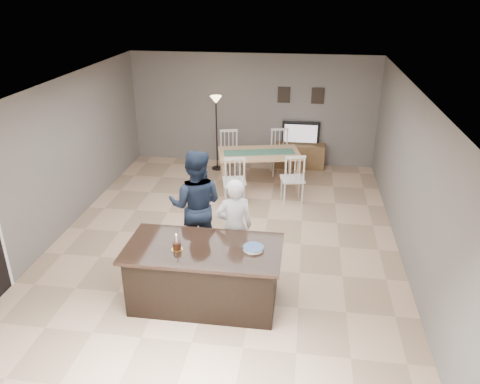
# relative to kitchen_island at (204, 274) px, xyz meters

# --- Properties ---
(floor) EXTENTS (8.00, 8.00, 0.00)m
(floor) POSITION_rel_kitchen_island_xyz_m (0.00, 1.80, -0.45)
(floor) COLOR tan
(floor) RESTS_ON ground
(room_shell) EXTENTS (8.00, 8.00, 8.00)m
(room_shell) POSITION_rel_kitchen_island_xyz_m (0.00, 1.80, 1.22)
(room_shell) COLOR slate
(room_shell) RESTS_ON floor
(kitchen_island) EXTENTS (2.15, 1.10, 0.90)m
(kitchen_island) POSITION_rel_kitchen_island_xyz_m (0.00, 0.00, 0.00)
(kitchen_island) COLOR black
(kitchen_island) RESTS_ON floor
(tv_console) EXTENTS (1.20, 0.40, 0.60)m
(tv_console) POSITION_rel_kitchen_island_xyz_m (1.20, 5.57, -0.15)
(tv_console) COLOR brown
(tv_console) RESTS_ON floor
(television) EXTENTS (0.91, 0.12, 0.53)m
(television) POSITION_rel_kitchen_island_xyz_m (1.20, 5.64, 0.41)
(television) COLOR black
(television) RESTS_ON tv_console
(tv_screen_glow) EXTENTS (0.78, 0.00, 0.78)m
(tv_screen_glow) POSITION_rel_kitchen_island_xyz_m (1.20, 5.56, 0.42)
(tv_screen_glow) COLOR orange
(tv_screen_glow) RESTS_ON tv_console
(picture_frames) EXTENTS (1.10, 0.02, 0.38)m
(picture_frames) POSITION_rel_kitchen_island_xyz_m (1.15, 5.78, 1.30)
(picture_frames) COLOR black
(picture_frames) RESTS_ON room_shell
(woman) EXTENTS (0.67, 0.55, 1.59)m
(woman) POSITION_rel_kitchen_island_xyz_m (0.30, 0.80, 0.34)
(woman) COLOR silver
(woman) RESTS_ON floor
(man) EXTENTS (0.93, 0.74, 1.86)m
(man) POSITION_rel_kitchen_island_xyz_m (-0.38, 1.21, 0.48)
(man) COLOR #172133
(man) RESTS_ON floor
(birthday_cake) EXTENTS (0.15, 0.15, 0.24)m
(birthday_cake) POSITION_rel_kitchen_island_xyz_m (-0.34, -0.10, 0.50)
(birthday_cake) COLOR gold
(birthday_cake) RESTS_ON kitchen_island
(plate_stack) EXTENTS (0.28, 0.28, 0.04)m
(plate_stack) POSITION_rel_kitchen_island_xyz_m (0.69, 0.03, 0.47)
(plate_stack) COLOR white
(plate_stack) RESTS_ON kitchen_island
(dining_table) EXTENTS (2.06, 2.30, 1.07)m
(dining_table) POSITION_rel_kitchen_island_xyz_m (0.33, 4.20, 0.23)
(dining_table) COLOR tan
(dining_table) RESTS_ON floor
(floor_lamp) EXTENTS (0.27, 0.27, 1.80)m
(floor_lamp) POSITION_rel_kitchen_island_xyz_m (-0.79, 5.19, 0.94)
(floor_lamp) COLOR black
(floor_lamp) RESTS_ON floor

